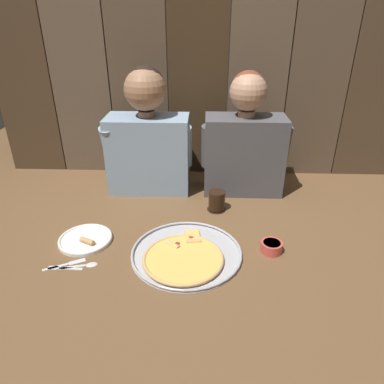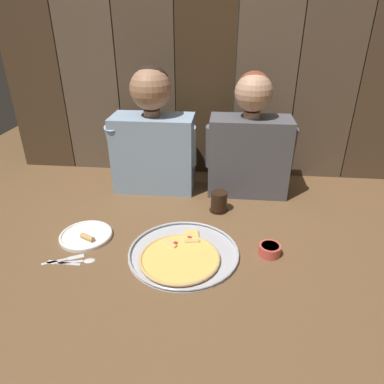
{
  "view_description": "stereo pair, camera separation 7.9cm",
  "coord_description": "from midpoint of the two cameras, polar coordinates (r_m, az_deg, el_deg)",
  "views": [
    {
      "loc": [
        0.04,
        -1.18,
        0.84
      ],
      "look_at": [
        -0.01,
        0.1,
        0.18
      ],
      "focal_mm": 32.63,
      "sensor_mm": 36.0,
      "label": 1
    },
    {
      "loc": [
        0.12,
        -1.17,
        0.84
      ],
      "look_at": [
        -0.01,
        0.1,
        0.18
      ],
      "focal_mm": 32.63,
      "sensor_mm": 36.0,
      "label": 2
    }
  ],
  "objects": [
    {
      "name": "ground_plane",
      "position": [
        1.45,
        1.41,
        -8.18
      ],
      "size": [
        3.2,
        3.2,
        0.0
      ],
      "primitive_type": "plane",
      "color": "brown"
    },
    {
      "name": "pizza_tray",
      "position": [
        1.37,
        0.04,
        -10.2
      ],
      "size": [
        0.43,
        0.43,
        0.03
      ],
      "color": "#B2B2B7",
      "rests_on": "ground"
    },
    {
      "name": "dinner_plate",
      "position": [
        1.53,
        -15.52,
        -6.89
      ],
      "size": [
        0.22,
        0.22,
        0.03
      ],
      "color": "white",
      "rests_on": "ground"
    },
    {
      "name": "drinking_glass",
      "position": [
        1.65,
        5.8,
        -1.6
      ],
      "size": [
        0.09,
        0.09,
        0.1
      ],
      "color": "black",
      "rests_on": "ground"
    },
    {
      "name": "dipping_bowl",
      "position": [
        1.41,
        14.18,
        -9.1
      ],
      "size": [
        0.09,
        0.09,
        0.04
      ],
      "color": "#CC4C42",
      "rests_on": "ground"
    },
    {
      "name": "table_fork",
      "position": [
        1.41,
        -18.98,
        -10.93
      ],
      "size": [
        0.13,
        0.02,
        0.01
      ],
      "color": "silver",
      "rests_on": "ground"
    },
    {
      "name": "table_knife",
      "position": [
        1.43,
        -18.77,
        -10.44
      ],
      "size": [
        0.15,
        0.08,
        0.01
      ],
      "color": "silver",
      "rests_on": "ground"
    },
    {
      "name": "table_spoon",
      "position": [
        1.4,
        -15.8,
        -10.76
      ],
      "size": [
        0.14,
        0.06,
        0.01
      ],
      "color": "silver",
      "rests_on": "ground"
    },
    {
      "name": "diner_left",
      "position": [
        1.78,
        -5.11,
        9.28
      ],
      "size": [
        0.44,
        0.22,
        0.63
      ],
      "color": "#849EB7",
      "rests_on": "ground"
    },
    {
      "name": "diner_right",
      "position": [
        1.76,
        10.72,
        8.12
      ],
      "size": [
        0.43,
        0.19,
        0.61
      ],
      "color": "#4C4C51",
      "rests_on": "ground"
    },
    {
      "name": "wooden_backdrop_wall",
      "position": [
        1.92,
        3.42,
        19.5
      ],
      "size": [
        2.19,
        0.03,
        1.16
      ],
      "color": "#443321",
      "rests_on": "ground"
    }
  ]
}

